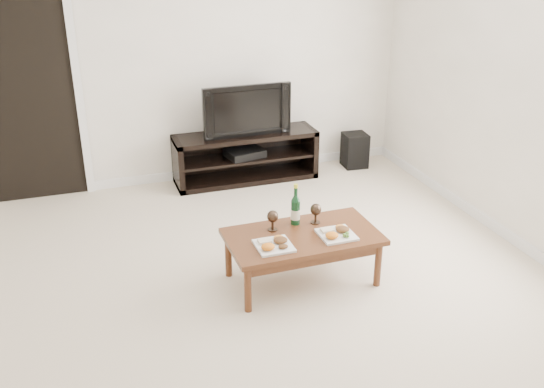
{
  "coord_description": "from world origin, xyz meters",
  "views": [
    {
      "loc": [
        -1.13,
        -3.63,
        2.64
      ],
      "look_at": [
        0.27,
        0.52,
        0.7
      ],
      "focal_mm": 40.0,
      "sensor_mm": 36.0,
      "label": 1
    }
  ],
  "objects_px": {
    "media_console": "(246,157)",
    "television": "(245,109)",
    "subwoofer": "(355,150)",
    "coffee_table": "(302,258)"
  },
  "relations": [
    {
      "from": "media_console",
      "to": "television",
      "type": "relative_size",
      "value": 1.63
    },
    {
      "from": "television",
      "to": "subwoofer",
      "type": "height_order",
      "value": "television"
    },
    {
      "from": "media_console",
      "to": "television",
      "type": "bearing_deg",
      "value": 180.0
    },
    {
      "from": "media_console",
      "to": "television",
      "type": "xyz_separation_m",
      "value": [
        -0.0,
        0.0,
        0.56
      ]
    },
    {
      "from": "television",
      "to": "subwoofer",
      "type": "distance_m",
      "value": 1.49
    },
    {
      "from": "media_console",
      "to": "coffee_table",
      "type": "bearing_deg",
      "value": -94.52
    },
    {
      "from": "television",
      "to": "subwoofer",
      "type": "bearing_deg",
      "value": -1.11
    },
    {
      "from": "coffee_table",
      "to": "media_console",
      "type": "bearing_deg",
      "value": 85.48
    },
    {
      "from": "media_console",
      "to": "subwoofer",
      "type": "relative_size",
      "value": 3.94
    },
    {
      "from": "coffee_table",
      "to": "television",
      "type": "bearing_deg",
      "value": 85.48
    }
  ]
}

